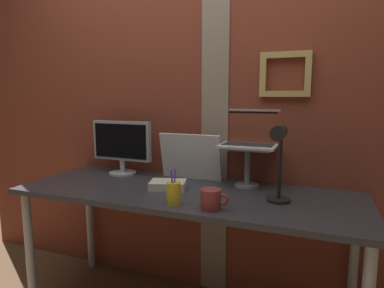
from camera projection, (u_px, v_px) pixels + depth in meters
The scene contains 10 objects.
brick_wall_back at pixel (198, 101), 2.17m from camera, with size 3.70×0.16×2.52m.
desk at pixel (185, 204), 1.86m from camera, with size 1.91×0.67×0.77m.
monitor at pixel (122, 144), 2.22m from camera, with size 0.43×0.18×0.36m.
laptop_stand at pixel (247, 160), 1.92m from camera, with size 0.28×0.22×0.23m.
laptop at pixel (250, 136), 1.96m from camera, with size 0.32×0.31×0.21m.
whiteboard_panel at pixel (190, 157), 2.08m from camera, with size 0.40×0.02×0.30m, color white.
desk_lamp at pixel (279, 155), 1.58m from camera, with size 0.12×0.20×0.39m.
pen_cup at pixel (174, 193), 1.61m from camera, with size 0.07×0.07×0.18m.
coffee_mug at pixel (211, 199), 1.54m from camera, with size 0.13×0.10×0.10m.
paper_clutter_stack at pixel (168, 185), 1.89m from camera, with size 0.20×0.14×0.04m, color silver.
Camera 1 is at (0.77, -1.62, 1.30)m, focal length 31.00 mm.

